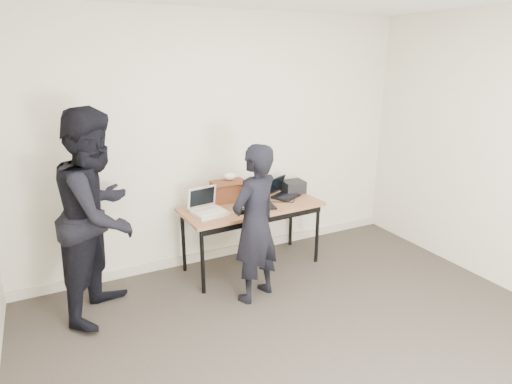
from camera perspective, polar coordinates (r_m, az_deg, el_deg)
room at (r=2.79m, az=13.07°, el=-1.41°), size 4.60×4.60×2.80m
desk at (r=4.58m, az=-0.52°, el=-2.51°), size 1.53×0.72×0.72m
laptop_beige at (r=4.34m, az=-6.46°, el=-2.23°), size 0.36×0.36×0.26m
laptop_center at (r=4.52m, az=0.29°, el=-1.25°), size 0.35×0.34×0.24m
laptop_right at (r=4.84m, az=3.54°, el=-0.03°), size 0.40×0.39×0.22m
leather_satchel at (r=4.64m, az=-3.76°, el=0.17°), size 0.37×0.19×0.25m
tissue at (r=4.61m, az=-3.48°, el=2.10°), size 0.14×0.11×0.08m
equipment_box at (r=4.99m, az=5.00°, el=0.70°), size 0.25×0.22×0.14m
power_brick at (r=4.32m, az=-2.16°, el=-2.74°), size 0.08×0.06×0.03m
cables at (r=4.57m, az=-0.00°, el=-1.69°), size 1.15×0.41×0.01m
person_typist at (r=3.96m, az=-0.12°, el=-4.33°), size 0.65×0.54×1.51m
person_observer at (r=3.95m, az=-20.19°, el=-2.85°), size 1.08×1.14×1.86m
baseboard at (r=5.08m, az=-4.24°, el=-7.92°), size 4.50×0.03×0.10m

